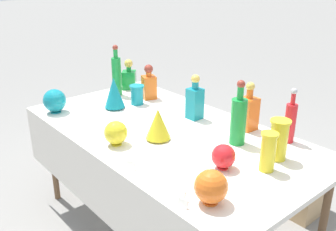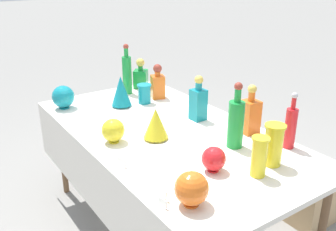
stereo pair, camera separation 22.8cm
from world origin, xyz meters
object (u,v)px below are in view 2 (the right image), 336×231
round_bowl_2 (113,130)px  square_decanter_2 (250,114)px  square_decanter_1 (158,84)px  round_bowl_3 (214,159)px  tall_bottle_2 (127,73)px  square_decanter_3 (141,76)px  fluted_vase_0 (121,91)px  fluted_vase_1 (156,123)px  round_bowl_0 (192,189)px  square_decanter_0 (198,101)px  slender_vase_0 (144,93)px  cardboard_box_behind_left (302,194)px  round_bowl_1 (63,97)px  slender_vase_1 (259,155)px  slender_vase_2 (274,144)px  tall_bottle_1 (236,122)px  tall_bottle_0 (291,126)px

round_bowl_2 → square_decanter_2: bearing=65.2°
square_decanter_1 → round_bowl_3: square_decanter_1 is taller
square_decanter_2 → round_bowl_2: (-0.34, -0.75, -0.05)m
tall_bottle_2 → square_decanter_3: 0.19m
fluted_vase_0 → fluted_vase_1: 0.61m
round_bowl_0 → square_decanter_3: bearing=156.8°
square_decanter_0 → slender_vase_0: size_ratio=2.12×
cardboard_box_behind_left → square_decanter_1: bearing=-147.0°
square_decanter_0 → square_decanter_1: 0.52m
fluted_vase_0 → fluted_vase_1: size_ratio=1.20×
round_bowl_1 → round_bowl_2: size_ratio=1.17×
slender_vase_0 → fluted_vase_1: bearing=-24.8°
slender_vase_1 → round_bowl_0: slender_vase_1 is taller
cardboard_box_behind_left → slender_vase_2: bearing=-70.4°
fluted_vase_1 → square_decanter_3: bearing=154.6°
fluted_vase_0 → slender_vase_1: bearing=4.4°
tall_bottle_1 → square_decanter_2: 0.23m
round_bowl_0 → slender_vase_1: bearing=91.6°
round_bowl_0 → round_bowl_2: round_bowl_0 is taller
square_decanter_0 → slender_vase_2: (0.69, -0.06, -0.01)m
square_decanter_3 → tall_bottle_0: bearing=4.7°
tall_bottle_2 → square_decanter_1: size_ratio=1.49×
square_decanter_0 → round_bowl_1: square_decanter_0 is taller
square_decanter_0 → cardboard_box_behind_left: square_decanter_0 is taller
square_decanter_2 → fluted_vase_1: bearing=-115.1°
fluted_vase_1 → cardboard_box_behind_left: bearing=71.8°
square_decanter_1 → fluted_vase_1: (0.62, -0.41, -0.01)m
square_decanter_3 → fluted_vase_1: square_decanter_3 is taller
tall_bottle_2 → square_decanter_2: bearing=12.7°
tall_bottle_2 → cardboard_box_behind_left: (1.19, 0.76, -0.75)m
square_decanter_1 → square_decanter_0: bearing=-2.2°
fluted_vase_1 → round_bowl_2: 0.25m
tall_bottle_1 → slender_vase_1: (0.30, -0.13, -0.04)m
square_decanter_2 → round_bowl_2: square_decanter_2 is taller
slender_vase_0 → round_bowl_0: bearing=-22.2°
slender_vase_1 → round_bowl_2: slender_vase_1 is taller
square_decanter_3 → fluted_vase_1: bearing=-25.4°
square_decanter_1 → slender_vase_1: square_decanter_1 is taller
tall_bottle_2 → round_bowl_1: (0.04, -0.54, -0.08)m
square_decanter_0 → round_bowl_3: 0.68m
square_decanter_1 → slender_vase_0: 0.16m
tall_bottle_1 → tall_bottle_2: 1.18m
tall_bottle_2 → slender_vase_0: 0.29m
square_decanter_0 → tall_bottle_0: bearing=15.1°
tall_bottle_0 → square_decanter_0: 0.63m
tall_bottle_2 → fluted_vase_0: bearing=-36.9°
square_decanter_1 → tall_bottle_0: bearing=7.3°
square_decanter_0 → slender_vase_1: size_ratio=1.49×
tall_bottle_2 → square_decanter_1: 0.27m
tall_bottle_2 → round_bowl_2: 0.90m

